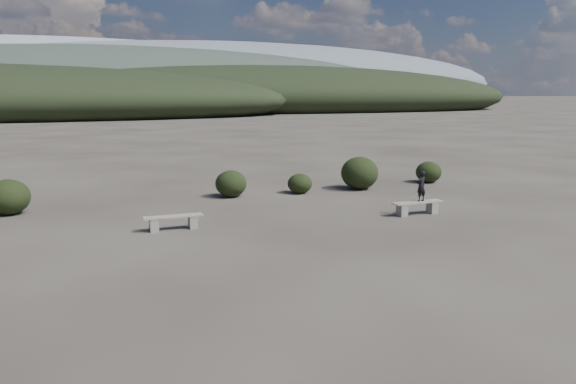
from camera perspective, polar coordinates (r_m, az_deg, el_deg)
name	(u,v)px	position (r m, az deg, el deg)	size (l,w,h in m)	color
ground	(354,257)	(14.17, 6.69, -6.60)	(1200.00, 1200.00, 0.00)	#332D27
bench_left	(174,221)	(17.10, -11.54, -2.92)	(1.76, 0.41, 0.44)	slate
bench_right	(417,207)	(19.32, 13.00, -1.46)	(1.83, 0.46, 0.45)	slate
seated_person	(421,186)	(19.27, 13.38, 0.59)	(0.38, 0.25, 1.04)	black
shrub_b	(231,184)	(22.14, -5.82, 0.85)	(1.23, 1.23, 1.05)	black
shrub_c	(300,184)	(22.85, 1.21, 0.87)	(1.00, 1.00, 0.80)	black
shrub_d	(360,173)	(23.99, 7.28, 1.93)	(1.58, 1.58, 1.38)	black
shrub_e	(429,172)	(26.40, 14.09, 1.98)	(1.16, 1.16, 0.97)	black
shrub_f	(8,197)	(21.03, -26.54, -0.45)	(1.41, 1.41, 1.20)	black
mountain_ridges	(82,81)	(351.28, -20.19, 10.53)	(500.00, 400.00, 56.00)	black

